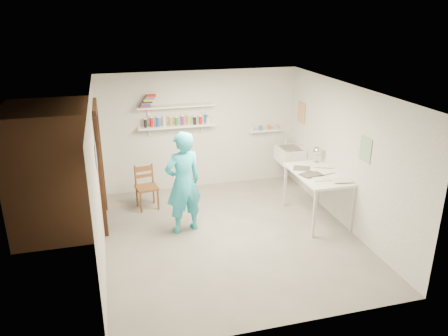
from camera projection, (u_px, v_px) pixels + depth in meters
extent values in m
cube|color=slate|center=(230.00, 236.00, 7.21)|extent=(4.00, 4.50, 0.02)
cube|color=silver|center=(231.00, 90.00, 6.37)|extent=(4.00, 4.50, 0.02)
cube|color=silver|center=(200.00, 130.00, 8.84)|extent=(4.00, 0.02, 2.40)
cube|color=silver|center=(287.00, 237.00, 4.75)|extent=(4.00, 0.02, 2.40)
cube|color=silver|center=(97.00, 180.00, 6.30)|extent=(0.02, 4.50, 2.40)
cube|color=silver|center=(346.00, 157.00, 7.28)|extent=(0.02, 4.50, 2.40)
cube|color=black|center=(100.00, 168.00, 7.33)|extent=(0.02, 0.90, 2.00)
cube|color=brown|center=(55.00, 170.00, 7.14)|extent=(1.40, 1.50, 2.10)
cube|color=brown|center=(95.00, 107.00, 6.97)|extent=(0.06, 1.05, 0.10)
cube|color=brown|center=(101.00, 179.00, 6.88)|extent=(0.06, 0.10, 2.00)
cube|color=brown|center=(101.00, 159.00, 7.79)|extent=(0.06, 0.10, 2.00)
cube|color=white|center=(177.00, 126.00, 8.55)|extent=(1.50, 0.22, 0.03)
cube|color=white|center=(176.00, 106.00, 8.41)|extent=(1.50, 0.22, 0.03)
cube|color=white|center=(264.00, 130.00, 9.11)|extent=(0.70, 0.14, 0.03)
cube|color=#334C7F|center=(96.00, 156.00, 6.23)|extent=(0.01, 0.28, 0.36)
cube|color=#995933|center=(301.00, 112.00, 8.78)|extent=(0.01, 0.34, 0.42)
cube|color=#3F724C|center=(365.00, 150.00, 6.67)|extent=(0.01, 0.30, 0.38)
cube|color=white|center=(290.00, 155.00, 8.93)|extent=(0.48, 0.60, 0.30)
imported|color=#28B0CB|center=(183.00, 183.00, 7.09)|extent=(0.72, 0.58, 1.73)
cylinder|color=beige|center=(184.00, 162.00, 7.20)|extent=(0.31, 0.12, 0.31)
cube|color=brown|center=(147.00, 188.00, 8.07)|extent=(0.44, 0.42, 0.82)
cube|color=white|center=(317.00, 196.00, 7.65)|extent=(0.78, 1.30, 0.87)
sphere|color=silver|center=(318.00, 151.00, 7.94)|extent=(0.16, 0.16, 0.16)
cylinder|color=black|center=(143.00, 123.00, 8.36)|extent=(0.06, 0.06, 0.17)
cylinder|color=red|center=(150.00, 123.00, 8.39)|extent=(0.06, 0.06, 0.17)
cylinder|color=blue|center=(157.00, 123.00, 8.42)|extent=(0.06, 0.06, 0.17)
cylinder|color=white|center=(163.00, 122.00, 8.45)|extent=(0.06, 0.06, 0.17)
cylinder|color=orange|center=(170.00, 122.00, 8.48)|extent=(0.06, 0.06, 0.17)
cylinder|color=#268C3F|center=(176.00, 121.00, 8.51)|extent=(0.06, 0.06, 0.17)
cylinder|color=#8C268C|center=(183.00, 121.00, 8.54)|extent=(0.06, 0.06, 0.17)
cylinder|color=gold|center=(189.00, 120.00, 8.57)|extent=(0.06, 0.06, 0.17)
cylinder|color=black|center=(196.00, 120.00, 8.60)|extent=(0.06, 0.06, 0.17)
cylinder|color=red|center=(202.00, 120.00, 8.63)|extent=(0.06, 0.06, 0.17)
cylinder|color=blue|center=(208.00, 119.00, 8.67)|extent=(0.06, 0.06, 0.17)
cube|color=red|center=(144.00, 106.00, 8.25)|extent=(0.18, 0.14, 0.03)
cube|color=#1933A5|center=(145.00, 105.00, 8.25)|extent=(0.18, 0.14, 0.03)
cube|color=orange|center=(146.00, 103.00, 8.24)|extent=(0.18, 0.14, 0.03)
cube|color=black|center=(147.00, 102.00, 8.24)|extent=(0.18, 0.14, 0.03)
cube|color=yellow|center=(148.00, 100.00, 8.23)|extent=(0.18, 0.14, 0.03)
cube|color=#338C4C|center=(149.00, 99.00, 8.23)|extent=(0.18, 0.14, 0.03)
cube|color=#8C3F8C|center=(150.00, 97.00, 8.22)|extent=(0.18, 0.14, 0.03)
cube|color=red|center=(151.00, 96.00, 8.22)|extent=(0.18, 0.14, 0.03)
cylinder|color=silver|center=(255.00, 128.00, 9.04)|extent=(0.07, 0.07, 0.09)
cylinder|color=#335999|center=(261.00, 128.00, 9.07)|extent=(0.07, 0.07, 0.09)
cylinder|color=orange|center=(268.00, 127.00, 9.11)|extent=(0.07, 0.07, 0.09)
cylinder|color=#999999|center=(274.00, 127.00, 9.14)|extent=(0.07, 0.07, 0.09)
cube|color=silver|center=(319.00, 173.00, 7.50)|extent=(0.30, 0.22, 0.00)
cube|color=#4C4742|center=(319.00, 173.00, 7.49)|extent=(0.30, 0.22, 0.00)
cube|color=beige|center=(319.00, 173.00, 7.49)|extent=(0.30, 0.22, 0.00)
cube|color=#383330|center=(319.00, 172.00, 7.49)|extent=(0.30, 0.22, 0.00)
cube|color=silver|center=(319.00, 172.00, 7.49)|extent=(0.30, 0.22, 0.00)
cube|color=silver|center=(319.00, 172.00, 7.49)|extent=(0.30, 0.22, 0.00)
cube|color=#4C4742|center=(319.00, 172.00, 7.49)|extent=(0.30, 0.22, 0.00)
cube|color=beige|center=(319.00, 172.00, 7.49)|extent=(0.30, 0.22, 0.00)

